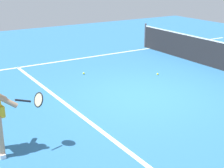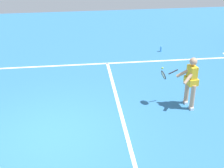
% 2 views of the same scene
% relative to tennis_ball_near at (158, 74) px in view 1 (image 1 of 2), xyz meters
% --- Properties ---
extents(ground_plane, '(24.15, 24.15, 0.00)m').
position_rel_tennis_ball_near_xyz_m(ground_plane, '(1.23, -1.56, -0.03)').
color(ground_plane, teal).
extents(service_line_marking, '(8.85, 0.10, 0.01)m').
position_rel_tennis_ball_near_xyz_m(service_line_marking, '(1.23, -3.51, -0.03)').
color(service_line_marking, white).
rests_on(service_line_marking, ground).
extents(sideline_left_marking, '(0.10, 16.58, 0.01)m').
position_rel_tennis_ball_near_xyz_m(sideline_left_marking, '(-3.20, -1.56, -0.03)').
color(sideline_left_marking, white).
rests_on(sideline_left_marking, ground).
extents(tennis_ball_near, '(0.07, 0.07, 0.07)m').
position_rel_tennis_ball_near_xyz_m(tennis_ball_near, '(0.00, 0.00, 0.00)').
color(tennis_ball_near, '#D1E533').
rests_on(tennis_ball_near, ground).
extents(tennis_ball_far, '(0.07, 0.07, 0.07)m').
position_rel_tennis_ball_near_xyz_m(tennis_ball_far, '(-1.32, -1.96, 0.00)').
color(tennis_ball_far, '#D1E533').
rests_on(tennis_ball_far, ground).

